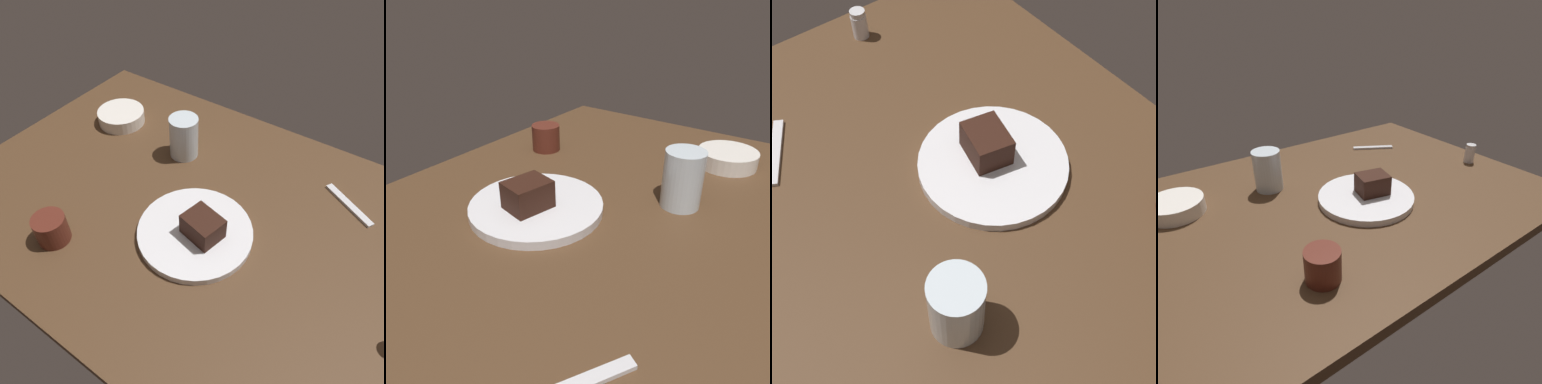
# 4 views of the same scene
# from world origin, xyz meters

# --- Properties ---
(dining_table) EXTENTS (1.20, 0.84, 0.03)m
(dining_table) POSITION_xyz_m (0.00, 0.00, 0.01)
(dining_table) COLOR #4C331E
(dining_table) RESTS_ON ground
(dessert_plate) EXTENTS (0.26, 0.26, 0.02)m
(dessert_plate) POSITION_xyz_m (-0.06, 0.07, 0.04)
(dessert_plate) COLOR silver
(dessert_plate) RESTS_ON dining_table
(chocolate_cake_slice) EXTENTS (0.10, 0.08, 0.06)m
(chocolate_cake_slice) POSITION_xyz_m (-0.08, 0.07, 0.08)
(chocolate_cake_slice) COLOR black
(chocolate_cake_slice) RESTS_ON dessert_plate
(water_glass) EXTENTS (0.08, 0.08, 0.12)m
(water_glass) POSITION_xyz_m (0.13, -0.15, 0.09)
(water_glass) COLOR silver
(water_glass) RESTS_ON dining_table
(side_bowl) EXTENTS (0.14, 0.14, 0.04)m
(side_bowl) POSITION_xyz_m (0.38, -0.17, 0.05)
(side_bowl) COLOR white
(side_bowl) RESTS_ON dining_table
(coffee_cup) EXTENTS (0.07, 0.07, 0.07)m
(coffee_cup) POSITION_xyz_m (0.20, 0.26, 0.06)
(coffee_cup) COLOR #562319
(coffee_cup) RESTS_ON dining_table
(dessert_spoon) EXTENTS (0.14, 0.09, 0.01)m
(dessert_spoon) POSITION_xyz_m (-0.32, -0.22, 0.03)
(dessert_spoon) COLOR silver
(dessert_spoon) RESTS_ON dining_table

